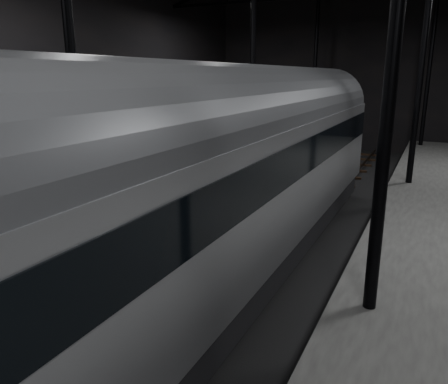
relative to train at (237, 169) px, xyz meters
The scene contains 6 objects.
ground 3.95m from the train, 89.99° to the left, with size 44.00×44.00×0.00m, color black.
platform_left 8.30m from the train, 163.08° to the left, with size 9.00×43.80×1.00m, color #494947.
tactile_strip 4.55m from the train, 144.93° to the left, with size 0.50×43.80×0.01m, color olive.
track 3.90m from the train, 89.99° to the left, with size 2.40×43.00×0.24m.
train is the anchor object (origin of this frame).
woman 6.37m from the train, 151.88° to the left, with size 0.69×0.45×1.89m, color #8D7756.
Camera 1 is at (4.63, -12.60, 5.63)m, focal length 35.00 mm.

